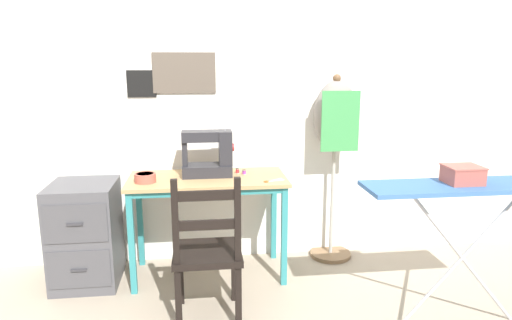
{
  "coord_description": "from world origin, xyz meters",
  "views": [
    {
      "loc": [
        -0.04,
        -2.83,
        1.53
      ],
      "look_at": [
        0.34,
        0.24,
        0.85
      ],
      "focal_mm": 32.0,
      "sensor_mm": 36.0,
      "label": 1
    }
  ],
  "objects_px": {
    "storage_box": "(463,174)",
    "sewing_machine": "(210,155)",
    "ironing_board": "(469,193)",
    "filing_cabinet": "(86,234)",
    "thread_spool_mid_table": "(244,172)",
    "thread_spool_near_machine": "(237,171)",
    "scissors": "(271,181)",
    "fabric_bowl": "(145,178)",
    "dress_form": "(335,127)",
    "wooden_chair": "(207,253)"
  },
  "relations": [
    {
      "from": "thread_spool_near_machine",
      "to": "ironing_board",
      "type": "height_order",
      "value": "ironing_board"
    },
    {
      "from": "sewing_machine",
      "to": "thread_spool_near_machine",
      "type": "distance_m",
      "value": 0.24
    },
    {
      "from": "filing_cabinet",
      "to": "ironing_board",
      "type": "bearing_deg",
      "value": -19.58
    },
    {
      "from": "ironing_board",
      "to": "filing_cabinet",
      "type": "bearing_deg",
      "value": 160.42
    },
    {
      "from": "filing_cabinet",
      "to": "ironing_board",
      "type": "distance_m",
      "value": 2.45
    },
    {
      "from": "thread_spool_near_machine",
      "to": "filing_cabinet",
      "type": "height_order",
      "value": "thread_spool_near_machine"
    },
    {
      "from": "filing_cabinet",
      "to": "ironing_board",
      "type": "xyz_separation_m",
      "value": [
        2.27,
        -0.81,
        0.45
      ]
    },
    {
      "from": "storage_box",
      "to": "thread_spool_mid_table",
      "type": "bearing_deg",
      "value": 142.88
    },
    {
      "from": "fabric_bowl",
      "to": "thread_spool_near_machine",
      "type": "height_order",
      "value": "fabric_bowl"
    },
    {
      "from": "scissors",
      "to": "wooden_chair",
      "type": "relative_size",
      "value": 0.16
    },
    {
      "from": "sewing_machine",
      "to": "thread_spool_mid_table",
      "type": "xyz_separation_m",
      "value": [
        0.24,
        0.01,
        -0.13
      ]
    },
    {
      "from": "filing_cabinet",
      "to": "dress_form",
      "type": "height_order",
      "value": "dress_form"
    },
    {
      "from": "filing_cabinet",
      "to": "thread_spool_near_machine",
      "type": "bearing_deg",
      "value": 5.49
    },
    {
      "from": "wooden_chair",
      "to": "filing_cabinet",
      "type": "bearing_deg",
      "value": 145.45
    },
    {
      "from": "storage_box",
      "to": "ironing_board",
      "type": "bearing_deg",
      "value": -30.07
    },
    {
      "from": "wooden_chair",
      "to": "filing_cabinet",
      "type": "relative_size",
      "value": 1.27
    },
    {
      "from": "fabric_bowl",
      "to": "filing_cabinet",
      "type": "distance_m",
      "value": 0.59
    },
    {
      "from": "storage_box",
      "to": "scissors",
      "type": "bearing_deg",
      "value": 146.57
    },
    {
      "from": "sewing_machine",
      "to": "ironing_board",
      "type": "bearing_deg",
      "value": -31.78
    },
    {
      "from": "thread_spool_near_machine",
      "to": "storage_box",
      "type": "distance_m",
      "value": 1.49
    },
    {
      "from": "thread_spool_mid_table",
      "to": "sewing_machine",
      "type": "bearing_deg",
      "value": -178.14
    },
    {
      "from": "fabric_bowl",
      "to": "dress_form",
      "type": "distance_m",
      "value": 1.43
    },
    {
      "from": "fabric_bowl",
      "to": "thread_spool_near_machine",
      "type": "xyz_separation_m",
      "value": [
        0.63,
        0.17,
        -0.01
      ]
    },
    {
      "from": "fabric_bowl",
      "to": "scissors",
      "type": "height_order",
      "value": "fabric_bowl"
    },
    {
      "from": "fabric_bowl",
      "to": "thread_spool_mid_table",
      "type": "xyz_separation_m",
      "value": [
        0.68,
        0.13,
        -0.02
      ]
    },
    {
      "from": "thread_spool_near_machine",
      "to": "filing_cabinet",
      "type": "xyz_separation_m",
      "value": [
        -1.06,
        -0.1,
        -0.39
      ]
    },
    {
      "from": "filing_cabinet",
      "to": "dress_form",
      "type": "bearing_deg",
      "value": 6.51
    },
    {
      "from": "sewing_machine",
      "to": "scissors",
      "type": "distance_m",
      "value": 0.47
    },
    {
      "from": "thread_spool_near_machine",
      "to": "ironing_board",
      "type": "distance_m",
      "value": 1.52
    },
    {
      "from": "sewing_machine",
      "to": "scissors",
      "type": "relative_size",
      "value": 2.44
    },
    {
      "from": "storage_box",
      "to": "sewing_machine",
      "type": "bearing_deg",
      "value": 148.18
    },
    {
      "from": "dress_form",
      "to": "scissors",
      "type": "bearing_deg",
      "value": -147.01
    },
    {
      "from": "thread_spool_mid_table",
      "to": "ironing_board",
      "type": "height_order",
      "value": "ironing_board"
    },
    {
      "from": "scissors",
      "to": "sewing_machine",
      "type": "bearing_deg",
      "value": 152.41
    },
    {
      "from": "scissors",
      "to": "filing_cabinet",
      "type": "bearing_deg",
      "value": 173.45
    },
    {
      "from": "fabric_bowl",
      "to": "ironing_board",
      "type": "height_order",
      "value": "ironing_board"
    },
    {
      "from": "filing_cabinet",
      "to": "thread_spool_mid_table",
      "type": "bearing_deg",
      "value": 3.56
    },
    {
      "from": "thread_spool_mid_table",
      "to": "dress_form",
      "type": "xyz_separation_m",
      "value": [
        0.7,
        0.14,
        0.29
      ]
    },
    {
      "from": "sewing_machine",
      "to": "ironing_board",
      "type": "xyz_separation_m",
      "value": [
        1.4,
        -0.87,
        -0.07
      ]
    },
    {
      "from": "storage_box",
      "to": "fabric_bowl",
      "type": "bearing_deg",
      "value": 158.19
    },
    {
      "from": "thread_spool_near_machine",
      "to": "ironing_board",
      "type": "relative_size",
      "value": 0.03
    },
    {
      "from": "dress_form",
      "to": "sewing_machine",
      "type": "bearing_deg",
      "value": -171.2
    },
    {
      "from": "sewing_machine",
      "to": "fabric_bowl",
      "type": "relative_size",
      "value": 2.55
    },
    {
      "from": "thread_spool_near_machine",
      "to": "filing_cabinet",
      "type": "distance_m",
      "value": 1.13
    },
    {
      "from": "fabric_bowl",
      "to": "sewing_machine",
      "type": "bearing_deg",
      "value": 15.96
    },
    {
      "from": "filing_cabinet",
      "to": "storage_box",
      "type": "height_order",
      "value": "storage_box"
    },
    {
      "from": "ironing_board",
      "to": "sewing_machine",
      "type": "bearing_deg",
      "value": 148.22
    },
    {
      "from": "wooden_chair",
      "to": "storage_box",
      "type": "distance_m",
      "value": 1.51
    },
    {
      "from": "thread_spool_near_machine",
      "to": "ironing_board",
      "type": "bearing_deg",
      "value": -36.9
    },
    {
      "from": "wooden_chair",
      "to": "ironing_board",
      "type": "bearing_deg",
      "value": -9.44
    }
  ]
}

